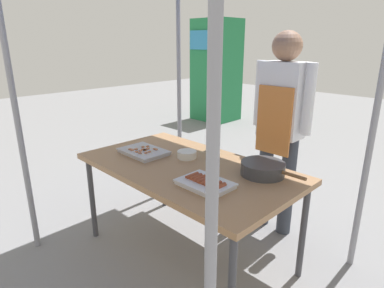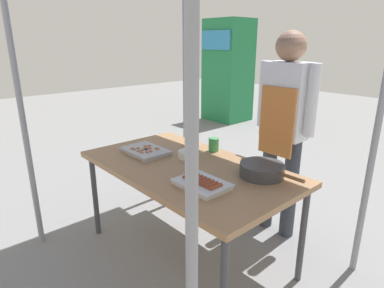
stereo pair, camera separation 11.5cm
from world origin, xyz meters
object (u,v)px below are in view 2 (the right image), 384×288
Objects in this scene: cooking_wok at (262,170)px; neighbor_stall_left at (228,71)px; tray_meat_skewers at (145,151)px; condiment_bowl at (188,154)px; tray_grilled_sausages at (202,184)px; vendor_woman at (284,119)px; stall_table at (187,172)px; drink_cup_near_edge at (214,145)px.

neighbor_stall_left reaches higher than cooking_wok.
condiment_bowl reaches higher than tray_meat_skewers.
vendor_woman reaches higher than tray_grilled_sausages.
condiment_bowl is 4.56m from neighbor_stall_left.
tray_meat_skewers is at bearing -161.05° from cooking_wok.
cooking_wok is 0.61m from condiment_bowl.
stall_table is at bearing 72.59° from vendor_woman.
vendor_woman is at bearing 72.59° from stall_table.
condiment_bowl is 0.83m from vendor_woman.
cooking_wok is 4.86m from neighbor_stall_left.
stall_table is at bearing 9.61° from tray_meat_skewers.
neighbor_stall_left reaches higher than stall_table.
tray_grilled_sausages is 0.53m from condiment_bowl.
drink_cup_near_edge is (0.02, 0.26, 0.03)m from condiment_bowl.
neighbor_stall_left is at bearing 128.71° from stall_table.
neighbor_stall_left is at bearing 134.94° from cooking_wok.
tray_grilled_sausages is 1.02m from vendor_woman.
vendor_woman is at bearing -41.77° from neighbor_stall_left.
cooking_wok is at bearing 70.27° from tray_grilled_sausages.
stall_table is at bearing -43.52° from condiment_bowl.
cooking_wok is (0.48, 0.24, 0.10)m from stall_table.
tray_grilled_sausages is 5.06m from neighbor_stall_left.
cooking_wok is 0.27× the size of vendor_woman.
tray_grilled_sausages is 0.69m from drink_cup_near_edge.
tray_meat_skewers is 2.53× the size of condiment_bowl.
cooking_wok is 0.65m from vendor_woman.
neighbor_stall_left is (-2.85, 3.31, 0.22)m from drink_cup_near_edge.
tray_meat_skewers is (-0.76, 0.10, -0.00)m from tray_grilled_sausages.
vendor_woman is (-0.23, 0.58, 0.21)m from cooking_wok.
stall_table is 14.82× the size of drink_cup_near_edge.
tray_grilled_sausages is 0.16× the size of neighbor_stall_left.
drink_cup_near_edge is at bearing 128.66° from tray_grilled_sausages.
cooking_wok is 3.06× the size of condiment_bowl.
neighbor_stall_left is (-2.95, 3.68, 0.32)m from stall_table.
stall_table is 10.79× the size of condiment_bowl.
cooking_wok is 0.22× the size of neighbor_stall_left.
neighbor_stall_left is (-3.20, 2.86, 0.01)m from vendor_woman.
drink_cup_near_edge is at bearing 85.77° from condiment_bowl.
cooking_wok is at bearing 12.48° from condiment_bowl.
stall_table is 0.44m from tray_meat_skewers.
tray_grilled_sausages is 0.20× the size of vendor_woman.
vendor_woman is at bearing 62.45° from condiment_bowl.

